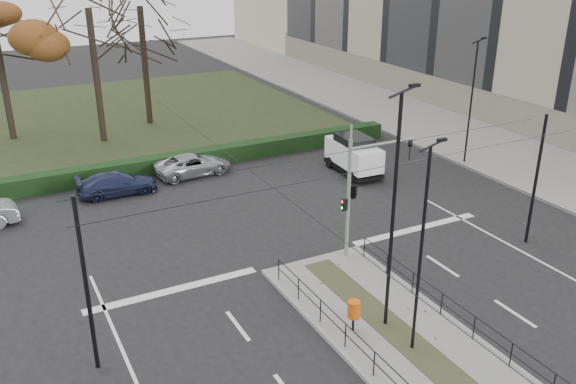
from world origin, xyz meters
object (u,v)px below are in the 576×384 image
streetlamp_median_near (421,250)px  parked_car_fourth (193,165)px  streetlamp_median_far (394,212)px  traffic_light (355,189)px  bare_tree_center (141,15)px  streetlamp_sidewalk (471,101)px  litter_bin (354,310)px  bare_tree_near (89,18)px  parked_car_third (117,183)px  white_van (354,154)px

streetlamp_median_near → parked_car_fourth: (-0.93, 19.34, -3.21)m
parked_car_fourth → streetlamp_median_far: bearing=179.0°
traffic_light → bare_tree_center: size_ratio=0.47×
traffic_light → streetlamp_sidewalk: (12.75, 6.91, 0.76)m
streetlamp_median_near → bare_tree_center: bearing=90.4°
litter_bin → bare_tree_near: 27.61m
parked_car_third → litter_bin: bearing=-162.8°
litter_bin → parked_car_third: (-4.36, 16.60, -0.35)m
streetlamp_median_near → streetlamp_median_far: 1.69m
streetlamp_median_far → parked_car_fourth: streetlamp_median_far is taller
bare_tree_near → traffic_light: bearing=-74.3°
streetlamp_median_near → streetlamp_sidewalk: bearing=42.7°
streetlamp_sidewalk → streetlamp_median_far: bearing=-140.8°
bare_tree_center → white_van: bearing=-63.8°
streetlamp_sidewalk → bare_tree_near: 24.33m
bare_tree_center → bare_tree_near: size_ratio=0.96×
streetlamp_median_near → parked_car_fourth: size_ratio=1.63×
litter_bin → traffic_light: bearing=57.3°
parked_car_third → streetlamp_sidewalk: bearing=-101.3°
streetlamp_median_far → streetlamp_sidewalk: 18.80m
white_van → bare_tree_near: bearing=132.3°
bare_tree_center → streetlamp_median_near: bearing=-89.6°
streetlamp_sidewalk → bare_tree_near: bare_tree_near is taller
streetlamp_median_far → white_van: 15.98m
streetlamp_median_far → bare_tree_near: bearing=99.1°
traffic_light → streetlamp_median_near: bearing=-105.8°
streetlamp_median_far → bare_tree_near: bare_tree_near is taller
traffic_light → parked_car_third: 14.20m
litter_bin → streetlamp_sidewalk: streetlamp_sidewalk is taller
streetlamp_median_far → traffic_light: bearing=70.0°
bare_tree_near → white_van: bearing=-47.7°
parked_car_fourth → white_van: (8.50, -4.08, 0.57)m
streetlamp_sidewalk → parked_car_third: size_ratio=1.77×
streetlamp_median_near → streetlamp_sidewalk: size_ratio=0.97×
streetlamp_median_near → litter_bin: bearing=124.3°
streetlamp_sidewalk → parked_car_fourth: streetlamp_sidewalk is taller
litter_bin → streetlamp_median_near: bearing=-55.7°
traffic_light → streetlamp_sidewalk: bearing=28.5°
parked_car_fourth → streetlamp_sidewalk: bearing=-114.9°
traffic_light → litter_bin: (-3.06, -4.76, -2.22)m
streetlamp_median_far → bare_tree_center: size_ratio=0.76×
litter_bin → bare_tree_center: bearing=88.1°
streetlamp_median_far → white_van: (7.54, 13.69, -3.30)m
streetlamp_sidewalk → white_van: (-7.02, 1.81, -2.76)m
traffic_light → litter_bin: traffic_light is taller
streetlamp_median_far → bare_tree_center: 29.77m
litter_bin → streetlamp_sidewalk: 19.87m
streetlamp_median_far → parked_car_third: (-5.61, 16.81, -3.88)m
traffic_light → litter_bin: bearing=-122.7°
bare_tree_center → parked_car_fourth: bearing=-93.4°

